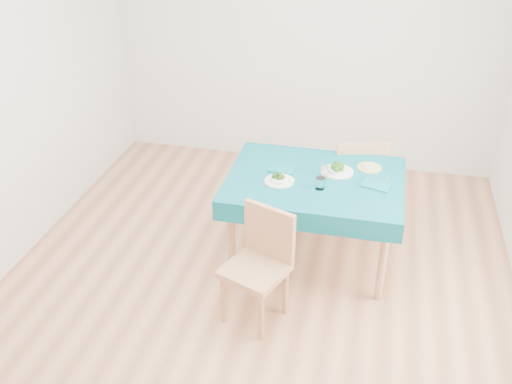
% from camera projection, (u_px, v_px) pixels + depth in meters
% --- Properties ---
extents(room_shell, '(4.02, 4.52, 2.73)m').
position_uv_depth(room_shell, '(256.00, 128.00, 3.82)').
color(room_shell, '#A16643').
rests_on(room_shell, ground).
extents(table, '(1.36, 1.04, 0.76)m').
position_uv_depth(table, '(313.00, 219.00, 4.63)').
color(table, '#08535F').
rests_on(table, ground).
extents(chair_near, '(0.54, 0.56, 1.00)m').
position_uv_depth(chair_near, '(255.00, 262.00, 3.94)').
color(chair_near, '#A8774F').
rests_on(chair_near, ground).
extents(chair_far, '(0.56, 0.59, 1.13)m').
position_uv_depth(chair_far, '(357.00, 162.00, 5.08)').
color(chair_far, '#A8774F').
rests_on(chair_far, ground).
extents(bowl_near, '(0.23, 0.23, 0.07)m').
position_uv_depth(bowl_near, '(279.00, 178.00, 4.37)').
color(bowl_near, white).
rests_on(bowl_near, table).
extents(bowl_far, '(0.26, 0.26, 0.08)m').
position_uv_depth(bowl_far, '(338.00, 168.00, 4.50)').
color(bowl_far, white).
rests_on(bowl_far, table).
extents(fork_near, '(0.05, 0.16, 0.00)m').
position_uv_depth(fork_near, '(267.00, 180.00, 4.40)').
color(fork_near, silver).
rests_on(fork_near, table).
extents(knife_near, '(0.09, 0.19, 0.00)m').
position_uv_depth(knife_near, '(289.00, 183.00, 4.36)').
color(knife_near, silver).
rests_on(knife_near, table).
extents(fork_far, '(0.06, 0.18, 0.00)m').
position_uv_depth(fork_far, '(324.00, 172.00, 4.52)').
color(fork_far, silver).
rests_on(fork_far, table).
extents(knife_far, '(0.07, 0.20, 0.00)m').
position_uv_depth(knife_far, '(386.00, 180.00, 4.40)').
color(knife_far, silver).
rests_on(knife_far, table).
extents(napkin_near, '(0.21, 0.15, 0.01)m').
position_uv_depth(napkin_near, '(282.00, 169.00, 4.55)').
color(napkin_near, '#0C5D69').
rests_on(napkin_near, table).
extents(napkin_far, '(0.25, 0.21, 0.01)m').
position_uv_depth(napkin_far, '(376.00, 185.00, 4.33)').
color(napkin_far, '#0C5D69').
rests_on(napkin_far, table).
extents(tumbler_center, '(0.06, 0.06, 0.08)m').
position_uv_depth(tumbler_center, '(325.00, 171.00, 4.45)').
color(tumbler_center, white).
rests_on(tumbler_center, table).
extents(tumbler_side, '(0.07, 0.07, 0.09)m').
position_uv_depth(tumbler_side, '(320.00, 183.00, 4.27)').
color(tumbler_side, white).
rests_on(tumbler_side, table).
extents(side_plate, '(0.20, 0.20, 0.01)m').
position_uv_depth(side_plate, '(369.00, 168.00, 4.58)').
color(side_plate, '#A2BD5C').
rests_on(side_plate, table).
extents(bread_slice, '(0.13, 0.13, 0.01)m').
position_uv_depth(bread_slice, '(369.00, 166.00, 4.57)').
color(bread_slice, beige).
rests_on(bread_slice, side_plate).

